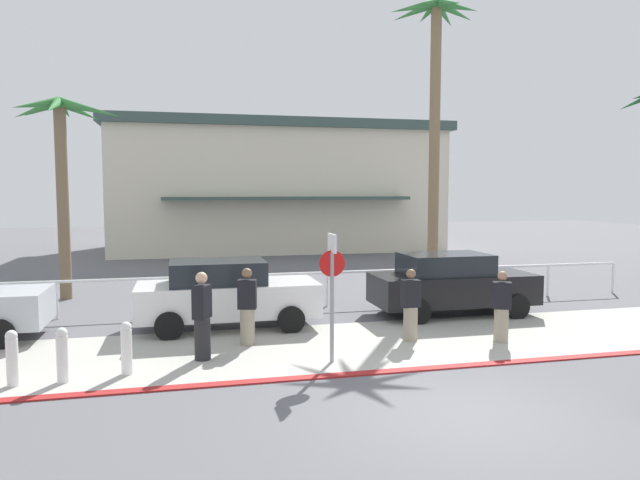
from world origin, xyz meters
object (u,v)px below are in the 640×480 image
at_px(pedestrian_1, 411,308).
at_px(pedestrian_2, 502,310).
at_px(stop_sign_bike_lane, 332,279).
at_px(bollard_2, 12,358).
at_px(pedestrian_3, 202,319).
at_px(car_black_2, 451,283).
at_px(bollard_3, 126,348).
at_px(palm_tree_2, 435,79).
at_px(pedestrian_0, 247,310).
at_px(bollard_0, 62,355).
at_px(car_white_1, 226,293).
at_px(palm_tree_1, 61,143).

height_order(pedestrian_1, pedestrian_2, pedestrian_1).
xyz_separation_m(stop_sign_bike_lane, bollard_2, (-5.74, -0.08, -1.16)).
bearing_deg(bollard_2, pedestrian_3, 14.47).
relative_size(car_black_2, pedestrian_3, 2.46).
xyz_separation_m(bollard_3, palm_tree_2, (9.43, 7.50, 6.62)).
xyz_separation_m(pedestrian_1, pedestrian_2, (1.93, -0.57, -0.02)).
bearing_deg(pedestrian_2, car_black_2, 85.77).
xyz_separation_m(palm_tree_2, pedestrian_0, (-7.04, -5.95, -6.34)).
relative_size(bollard_3, car_black_2, 0.23).
height_order(stop_sign_bike_lane, bollard_3, stop_sign_bike_lane).
bearing_deg(bollard_0, car_black_2, 21.62).
relative_size(stop_sign_bike_lane, bollard_2, 2.56).
xyz_separation_m(stop_sign_bike_lane, pedestrian_3, (-2.48, 0.76, -0.84)).
xyz_separation_m(bollard_0, car_black_2, (9.23, 3.66, 0.35)).
distance_m(stop_sign_bike_lane, pedestrian_0, 2.40).
height_order(car_white_1, pedestrian_2, car_white_1).
bearing_deg(palm_tree_1, pedestrian_3, -63.29).
height_order(palm_tree_1, pedestrian_2, palm_tree_1).
xyz_separation_m(bollard_0, pedestrian_2, (9.01, 0.70, 0.22)).
bearing_deg(bollard_0, palm_tree_1, 99.63).
xyz_separation_m(palm_tree_2, pedestrian_2, (-1.49, -7.02, -6.40)).
xyz_separation_m(car_black_2, pedestrian_2, (-0.22, -2.96, -0.13)).
distance_m(palm_tree_2, pedestrian_0, 11.19).
bearing_deg(pedestrian_3, bollard_3, -155.94).
height_order(bollard_3, car_white_1, car_white_1).
relative_size(bollard_2, pedestrian_0, 0.58).
height_order(bollard_2, pedestrian_0, pedestrian_0).
bearing_deg(pedestrian_1, pedestrian_3, -174.67).
bearing_deg(palm_tree_1, bollard_0, -80.37).
relative_size(bollard_3, palm_tree_1, 0.16).
bearing_deg(car_black_2, bollard_2, -159.96).
xyz_separation_m(bollard_0, palm_tree_2, (10.49, 7.71, 6.62)).
bearing_deg(pedestrian_2, pedestrian_0, 169.16).
xyz_separation_m(palm_tree_1, pedestrian_0, (4.92, -6.87, -4.06)).
bearing_deg(bollard_3, palm_tree_1, 106.71).
distance_m(palm_tree_1, pedestrian_1, 11.99).
distance_m(palm_tree_2, pedestrian_2, 9.61).
xyz_separation_m(stop_sign_bike_lane, car_white_1, (-1.81, 3.45, -0.81)).
relative_size(bollard_2, pedestrian_2, 0.62).
bearing_deg(bollard_0, pedestrian_3, 18.85).
distance_m(bollard_0, pedestrian_2, 9.04).
height_order(palm_tree_1, car_white_1, palm_tree_1).
bearing_deg(car_white_1, pedestrian_0, -79.34).
bearing_deg(car_black_2, bollard_0, -158.38).
bearing_deg(palm_tree_2, pedestrian_2, -101.95).
bearing_deg(bollard_0, bollard_2, -179.73).
xyz_separation_m(car_white_1, pedestrian_3, (-0.67, -2.70, -0.03)).
distance_m(stop_sign_bike_lane, car_white_1, 3.98).
bearing_deg(bollard_2, pedestrian_1, 9.18).
distance_m(bollard_2, palm_tree_1, 9.68).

